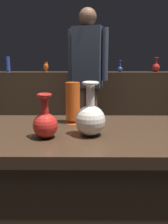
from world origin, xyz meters
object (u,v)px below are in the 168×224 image
vase_centerpiece (90,118)px  vase_tall_behind (45,123)px  shelf_vase_far_left (8,65)px  shelf_vase_left (46,67)px  shelf_vase_far_right (156,67)px  visitor_center_back (87,73)px  shelf_vase_right (120,68)px  vase_left_accent (73,103)px  shelf_vase_center (83,65)px

vase_centerpiece → vase_tall_behind: bearing=-169.3°
shelf_vase_far_left → shelf_vase_left: shelf_vase_far_left is taller
shelf_vase_far_right → visitor_center_back: size_ratio=0.12×
shelf_vase_far_left → shelf_vase_right: bearing=2.9°
vase_centerpiece → shelf_vase_right: bearing=78.6°
vase_left_accent → visitor_center_back: bearing=86.4°
vase_centerpiece → shelf_vase_far_left: (-1.10, 2.21, 0.21)m
shelf_vase_right → visitor_center_back: (-0.46, -0.65, -0.03)m
shelf_vase_left → shelf_vase_far_right: size_ratio=0.68×
vase_centerpiece → vase_left_accent: vase_centerpiece is taller
vase_centerpiece → shelf_vase_center: bearing=91.5°
vase_left_accent → visitor_center_back: size_ratio=0.13×
shelf_vase_left → vase_centerpiece: bearing=-75.5°
vase_tall_behind → visitor_center_back: visitor_center_back is taller
vase_centerpiece → shelf_vase_far_left: size_ratio=1.16×
shelf_vase_left → shelf_vase_center: shelf_vase_center is taller
shelf_vase_far_right → shelf_vase_right: (-0.52, -0.05, -0.02)m
vase_centerpiece → shelf_vase_right: (0.46, 2.29, 0.16)m
vase_centerpiece → vase_tall_behind: 0.20m
vase_centerpiece → visitor_center_back: visitor_center_back is taller
vase_centerpiece → visitor_center_back: (-0.00, 1.64, 0.13)m
shelf_vase_left → shelf_vase_far_right: bearing=3.6°
vase_tall_behind → shelf_vase_left: size_ratio=1.45×
shelf_vase_far_right → vase_tall_behind: bearing=-116.4°
vase_centerpiece → shelf_vase_center: 2.21m
shelf_vase_center → visitor_center_back: (0.06, -0.56, -0.08)m
shelf_vase_far_left → visitor_center_back: visitor_center_back is taller
vase_tall_behind → shelf_vase_center: bearing=86.4°
vase_centerpiece → visitor_center_back: size_ratio=0.14×
vase_left_accent → shelf_vase_left: shelf_vase_left is taller
vase_tall_behind → vase_left_accent: size_ratio=0.89×
vase_left_accent → shelf_vase_right: (0.55, 2.07, 0.13)m
shelf_vase_left → shelf_vase_far_right: shelf_vase_far_right is taller
vase_centerpiece → shelf_vase_far_right: size_ratio=1.22×
shelf_vase_far_right → shelf_vase_center: 1.05m
vase_centerpiece → vase_left_accent: (-0.09, 0.22, 0.03)m
shelf_vase_left → visitor_center_back: bearing=-46.2°
vase_centerpiece → shelf_vase_far_right: (0.98, 2.34, 0.18)m
vase_tall_behind → vase_left_accent: 0.28m
vase_left_accent → shelf_vase_far_left: size_ratio=1.05×
shelf_vase_far_left → visitor_center_back: bearing=-27.5°
visitor_center_back → vase_tall_behind: bearing=99.4°
vase_centerpiece → shelf_vase_left: 2.32m
shelf_vase_center → visitor_center_back: bearing=-84.3°
visitor_center_back → shelf_vase_right: bearing=-109.6°
shelf_vase_right → vase_left_accent: bearing=-104.9°
shelf_vase_far_right → visitor_center_back: visitor_center_back is taller
vase_tall_behind → vase_left_accent: bearing=67.4°
vase_left_accent → shelf_vase_far_left: shelf_vase_far_left is taller
vase_left_accent → shelf_vase_right: shelf_vase_right is taller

